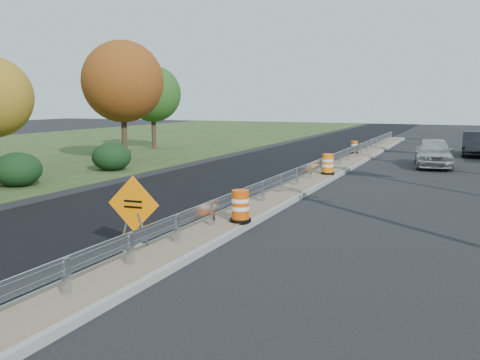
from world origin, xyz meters
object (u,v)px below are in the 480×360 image
at_px(barrel_median_mid, 328,164).
at_px(car_silver, 433,152).
at_px(barrel_median_near, 240,207).
at_px(barrel_median_far, 354,147).
at_px(car_dark_mid, 476,144).
at_px(caution_sign, 134,233).

height_order(barrel_median_mid, car_silver, car_silver).
bearing_deg(barrel_median_near, barrel_median_mid, 90.90).
height_order(barrel_median_mid, barrel_median_far, barrel_median_mid).
height_order(barrel_median_mid, car_dark_mid, car_dark_mid).
relative_size(car_silver, car_dark_mid, 1.00).
distance_m(barrel_median_near, car_dark_mid, 26.34).
relative_size(barrel_median_mid, car_silver, 0.20).
height_order(barrel_median_near, barrel_median_mid, barrel_median_mid).
distance_m(caution_sign, car_dark_mid, 29.89).
bearing_deg(car_silver, car_dark_mid, 67.12).
bearing_deg(barrel_median_near, car_dark_mid, 75.98).
xyz_separation_m(barrel_median_mid, car_dark_mid, (6.55, 14.57, 0.11)).
distance_m(barrel_median_near, barrel_median_far, 21.78).
relative_size(barrel_median_near, barrel_median_mid, 0.97).
relative_size(barrel_median_far, car_silver, 0.17).
height_order(barrel_median_near, car_dark_mid, car_dark_mid).
distance_m(caution_sign, barrel_median_mid, 14.33).
bearing_deg(car_silver, barrel_median_mid, -129.23).
distance_m(barrel_median_far, car_silver, 6.57).
xyz_separation_m(barrel_median_near, barrel_median_far, (-1.10, 21.75, -0.06)).
distance_m(caution_sign, car_silver, 21.85).
relative_size(barrel_median_near, car_dark_mid, 0.19).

